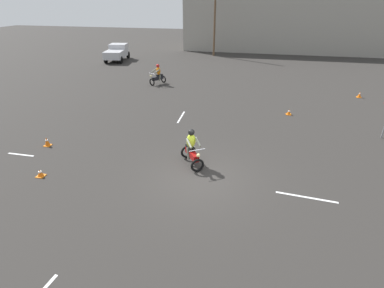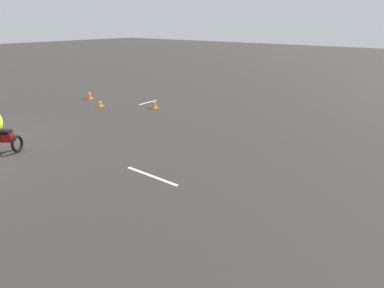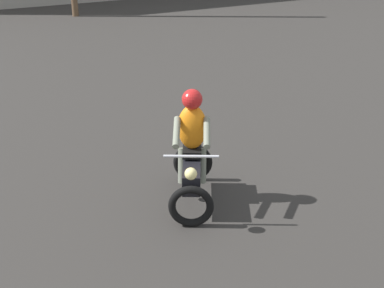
# 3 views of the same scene
# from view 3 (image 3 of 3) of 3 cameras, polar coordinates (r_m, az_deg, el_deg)

# --- Properties ---
(motorcycle_rider_background) EXTENTS (1.20, 1.52, 1.66)m
(motorcycle_rider_background) POSITION_cam_3_polar(r_m,az_deg,el_deg) (7.42, 0.01, -1.12)
(motorcycle_rider_background) COLOR black
(motorcycle_rider_background) RESTS_ON ground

